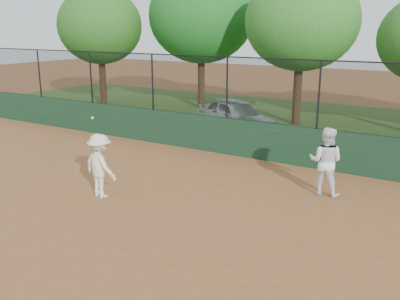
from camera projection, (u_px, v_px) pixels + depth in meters
The scene contains 10 objects.
ground at pixel (116, 221), 9.72m from camera, with size 80.00×80.00×0.00m, color #965930.
back_wall at pixel (240, 138), 14.50m from camera, with size 26.00×0.20×1.20m, color #1B3B23.
grass_strip at pixel (300, 123), 19.60m from camera, with size 36.00×12.00×0.01m, color #2B4B17.
parked_car at pixel (236, 116), 17.68m from camera, with size 1.61×4.00×1.36m, color silver.
player_second at pixel (326, 161), 11.06m from camera, with size 0.84×0.65×1.73m, color white.
player_main at pixel (100, 166), 10.92m from camera, with size 1.12×0.79×2.11m.
fence_assembly at pixel (240, 88), 14.08m from camera, with size 26.00×0.06×2.00m.
tree_0 at pixel (100, 26), 23.13m from camera, with size 4.54×4.12×6.11m.
tree_1 at pixel (201, 16), 22.14m from camera, with size 5.42×4.93×6.98m.
tree_2 at pixel (301, 21), 18.31m from camera, with size 4.75×4.32×6.39m.
Camera 1 is at (6.23, -6.70, 4.08)m, focal length 40.00 mm.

